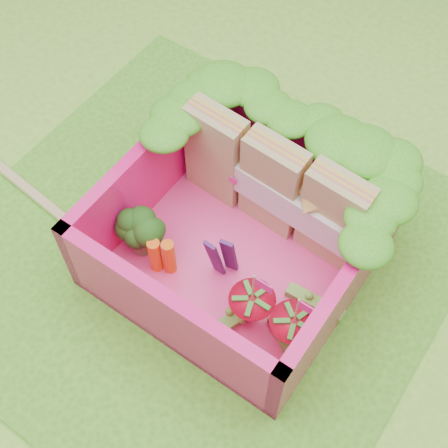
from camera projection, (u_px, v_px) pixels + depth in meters
ground at (199, 254)px, 3.53m from camera, size 14.00×14.00×0.00m
placemat at (198, 253)px, 3.52m from camera, size 2.60×2.60×0.03m
bento_floor at (239, 255)px, 3.46m from camera, size 1.30×1.30×0.05m
bento_box at (240, 231)px, 3.25m from camera, size 1.30×1.30×0.55m
lettuce_ruffle at (293, 133)px, 3.18m from camera, size 1.43×0.77×0.11m
sandwich_stack at (274, 185)px, 3.32m from camera, size 1.11×0.23×0.61m
broccoli at (140, 230)px, 3.31m from camera, size 0.32×0.32×0.26m
carrot_sticks at (162, 256)px, 3.29m from camera, size 0.14×0.10×0.25m
purple_wedges at (222, 257)px, 3.21m from camera, size 0.12×0.08×0.38m
strawberry_left at (251, 309)px, 3.12m from camera, size 0.24×0.24×0.48m
strawberry_right at (292, 331)px, 3.05m from camera, size 0.24×0.24×0.48m
snap_peas at (279, 321)px, 3.19m from camera, size 0.54×0.52×0.05m
chopsticks at (43, 201)px, 3.67m from camera, size 2.36×0.29×0.04m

